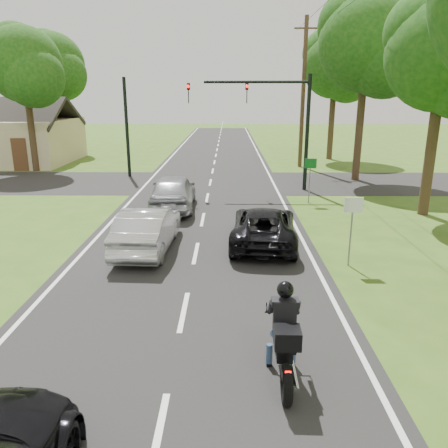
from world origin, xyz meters
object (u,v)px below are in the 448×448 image
Objects in this scene: motorcycle_rider at (284,341)px; sign_white at (353,215)px; dark_suv at (264,226)px; utility_pole_far at (303,93)px; sign_green at (310,170)px; silver_sedan at (148,229)px; silver_suv at (173,192)px; traffic_signal at (272,112)px.

motorcycle_rider is 1.03× the size of sign_white.
utility_pole_far reaches higher than dark_suv.
sign_white is at bearing -94.51° from utility_pole_far.
sign_green is (2.85, 13.47, 0.86)m from motorcycle_rider.
dark_suv is at bearing -168.02° from silver_sedan.
motorcycle_rider is at bearing -115.82° from sign_white.
traffic_signal reaches higher than silver_suv.
sign_green reaches higher than dark_suv.
silver_sedan is at bearing 14.67° from dark_suv.
sign_white is (6.30, -1.36, 0.87)m from silver_sedan.
motorcycle_rider reaches higher than dark_suv.
dark_suv is 0.72× the size of traffic_signal.
traffic_signal is 0.64× the size of utility_pole_far.
dark_suv is 2.16× the size of sign_white.
dark_suv is 2.16× the size of sign_green.
silver_suv is 2.21× the size of sign_white.
motorcycle_rider is at bearing -99.61° from utility_pole_far.
dark_suv is 6.60m from sign_green.
silver_sedan is at bearing -134.42° from sign_green.
silver_sedan is 6.51m from sign_white.
utility_pole_far is 4.71× the size of sign_green.
motorcycle_rider reaches higher than silver_sedan.
motorcycle_rider reaches higher than silver_suv.
sign_white is 8.00m from sign_green.
silver_sedan is 2.04× the size of sign_white.
sign_white is at bearing 145.36° from dark_suv.
silver_suv is (-3.70, 4.74, 0.16)m from dark_suv.
silver_suv is 0.47× the size of utility_pole_far.
sign_white reaches higher than motorcycle_rider.
dark_suv is 1.06× the size of silver_sedan.
traffic_signal reaches higher than silver_sedan.
traffic_signal is at bearing -91.44° from dark_suv.
sign_green is at bearing -108.36° from dark_suv.
sign_green is (6.50, 6.64, 0.87)m from silver_sedan.
silver_sedan is 19.79m from utility_pole_far.
silver_suv is at bearing -168.84° from sign_green.
silver_sedan reaches higher than dark_suv.
utility_pole_far is 4.71× the size of sign_white.
utility_pole_far is (7.80, 17.66, 4.36)m from silver_sedan.
utility_pole_far reaches higher than sign_green.
sign_white is (6.11, -6.75, 0.79)m from silver_suv.
silver_suv is at bearing -89.51° from silver_sedan.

